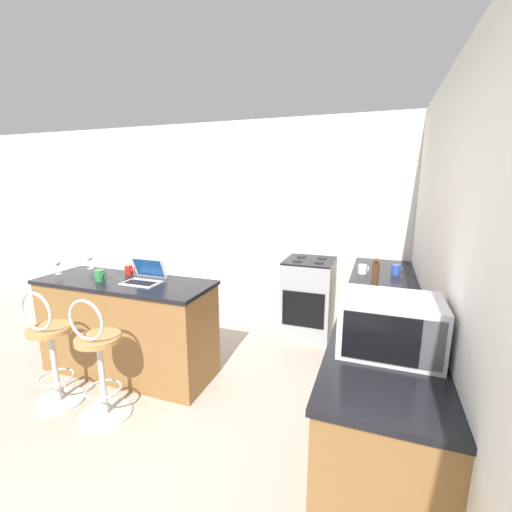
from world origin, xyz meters
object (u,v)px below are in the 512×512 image
(mug_green, at_px, (100,275))
(bar_stool_far, at_px, (99,362))
(mug_red, at_px, (129,270))
(wine_glass_tall, at_px, (90,258))
(pepper_mill, at_px, (375,275))
(microwave, at_px, (390,325))
(toaster, at_px, (385,305))
(mug_white, at_px, (363,269))
(wine_glass_short, at_px, (57,263))
(mug_blue, at_px, (396,270))
(bar_stool_near, at_px, (51,351))
(laptop, at_px, (145,276))
(stove_range, at_px, (308,297))

(mug_green, bearing_deg, bar_stool_far, -50.28)
(mug_red, distance_m, wine_glass_tall, 0.55)
(wine_glass_tall, bearing_deg, pepper_mill, 4.84)
(microwave, height_order, wine_glass_tall, microwave)
(toaster, bearing_deg, mug_green, 179.22)
(pepper_mill, relative_size, wine_glass_tall, 1.76)
(toaster, bearing_deg, mug_white, 100.00)
(wine_glass_short, bearing_deg, mug_blue, 19.46)
(bar_stool_near, bearing_deg, mug_green, 84.78)
(mug_green, height_order, pepper_mill, pepper_mill)
(bar_stool_near, xyz_separation_m, bar_stool_far, (0.50, 0.00, 0.00))
(mug_green, relative_size, mug_blue, 1.05)
(toaster, relative_size, mug_blue, 2.57)
(microwave, bearing_deg, mug_white, 97.51)
(microwave, distance_m, wine_glass_short, 3.14)
(microwave, bearing_deg, laptop, 162.87)
(pepper_mill, distance_m, mug_red, 2.34)
(bar_stool_far, bearing_deg, toaster, 14.07)
(mug_blue, bearing_deg, toaster, -95.42)
(bar_stool_far, distance_m, wine_glass_short, 1.31)
(wine_glass_short, distance_m, pepper_mill, 3.04)
(laptop, distance_m, mug_green, 0.43)
(wine_glass_short, bearing_deg, laptop, 3.98)
(wine_glass_tall, bearing_deg, mug_green, -36.10)
(laptop, height_order, wine_glass_short, laptop)
(bar_stool_near, xyz_separation_m, laptop, (0.47, 0.66, 0.51))
(mug_green, bearing_deg, wine_glass_short, 175.59)
(microwave, xyz_separation_m, mug_blue, (0.10, 1.70, -0.11))
(pepper_mill, bearing_deg, mug_white, 102.80)
(mug_blue, distance_m, mug_red, 2.66)
(laptop, xyz_separation_m, toaster, (2.08, -0.15, 0.03))
(bar_stool_far, xyz_separation_m, mug_blue, (2.16, 1.72, 0.51))
(bar_stool_near, height_order, mug_green, mug_green)
(bar_stool_near, height_order, wine_glass_tall, wine_glass_tall)
(bar_stool_far, relative_size, mug_red, 10.49)
(pepper_mill, bearing_deg, wine_glass_short, -170.19)
(laptop, xyz_separation_m, stove_range, (1.26, 1.41, -0.52))
(mug_white, height_order, mug_blue, mug_blue)
(laptop, bearing_deg, bar_stool_far, -86.88)
(bar_stool_far, bearing_deg, mug_white, 41.81)
(microwave, distance_m, mug_green, 2.57)
(stove_range, bearing_deg, pepper_mill, -52.40)
(laptop, bearing_deg, microwave, -17.13)
(microwave, relative_size, wine_glass_short, 3.38)
(toaster, bearing_deg, bar_stool_far, -165.93)
(stove_range, height_order, wine_glass_tall, wine_glass_tall)
(bar_stool_near, height_order, mug_blue, mug_blue)
(mug_white, xyz_separation_m, wine_glass_tall, (-2.74, -0.78, 0.07))
(wine_glass_short, bearing_deg, bar_stool_near, -48.42)
(bar_stool_near, bearing_deg, mug_blue, 32.81)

